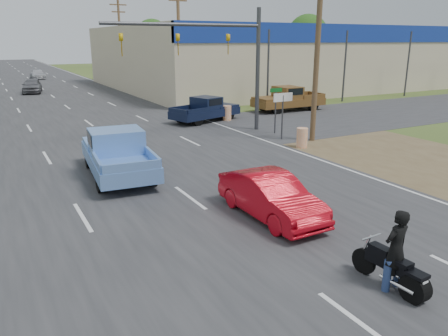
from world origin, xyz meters
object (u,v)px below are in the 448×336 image
distant_car_grey (32,86)px  navy_pickup (207,109)px  red_convertible (271,197)px  blue_pickup (117,152)px  motorcycle (395,272)px  distant_car_silver (38,74)px  brown_pickup (287,99)px  rider (395,253)px

distant_car_grey → navy_pickup: bearing=-60.3°
red_convertible → distant_car_grey: (-2.84, 38.63, 0.06)m
blue_pickup → distant_car_grey: (0.05, 32.07, -0.20)m
red_convertible → distant_car_grey: bearing=93.5°
blue_pickup → navy_pickup: (8.53, 9.16, -0.13)m
blue_pickup → red_convertible: bearing=-61.0°
red_convertible → motorcycle: red_convertible is taller
motorcycle → navy_pickup: (5.60, 20.36, 0.37)m
red_convertible → distant_car_silver: (-0.35, 56.51, -0.06)m
red_convertible → motorcycle: 4.65m
brown_pickup → distant_car_grey: brown_pickup is taller
rider → distant_car_grey: (-2.88, 43.23, -0.13)m
rider → brown_pickup: 24.95m
motorcycle → brown_pickup: size_ratio=0.35×
motorcycle → distant_car_grey: bearing=91.0°
navy_pickup → red_convertible: bearing=-37.7°
rider → blue_pickup: bearing=-78.1°
motorcycle → brown_pickup: (12.95, 21.37, 0.49)m
blue_pickup → distant_car_grey: 32.07m
blue_pickup → navy_pickup: bearing=52.3°
red_convertible → rider: size_ratio=2.35×
motorcycle → brown_pickup: bearing=56.0°
distant_car_silver → motorcycle: bearing=-90.5°
navy_pickup → distant_car_silver: (-6.00, 40.79, -0.20)m
distant_car_silver → rider: bearing=-90.5°
distant_car_grey → distant_car_silver: size_ratio=1.02×
red_convertible → brown_pickup: 21.19m
navy_pickup → brown_pickup: brown_pickup is taller
rider → blue_pickup: 11.54m
brown_pickup → distant_car_grey: 27.03m
red_convertible → rider: 4.60m
blue_pickup → distant_car_silver: 50.01m
navy_pickup → brown_pickup: 7.42m
red_convertible → blue_pickup: bearing=113.0°
motorcycle → blue_pickup: 11.59m
red_convertible → navy_pickup: bearing=69.5°
motorcycle → rider: bearing=90.0°
blue_pickup → navy_pickup: 12.52m
blue_pickup → navy_pickup: size_ratio=1.11×
red_convertible → distant_car_silver: red_convertible is taller
distant_car_grey → rider: bearing=-76.8°
brown_pickup → distant_car_grey: size_ratio=1.28×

